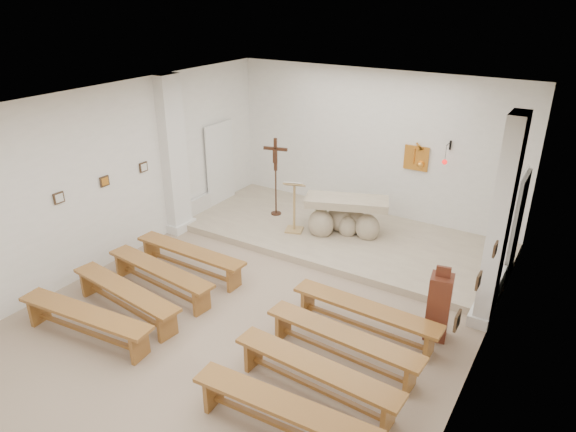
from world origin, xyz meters
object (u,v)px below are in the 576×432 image
Objects in this scene: donation_pedestal at (439,307)px; bench_left_fourth at (85,318)px; bench_right_fourth at (284,411)px; bench_right_second at (343,340)px; lectern at (294,206)px; bench_right_third at (316,372)px; bench_left_third at (125,294)px; bench_left_second at (160,273)px; crucifix_stand at (276,171)px; bench_left_front at (190,255)px; bench_right_front at (365,313)px; altar at (345,219)px.

donation_pedestal is 5.51m from bench_left_fourth.
bench_right_second is at bearing 87.03° from bench_right_fourth.
lectern is 0.49× the size of bench_left_fourth.
bench_left_third is at bearing -177.32° from bench_right_third.
bench_left_second is 1.00× the size of bench_left_fourth.
bench_left_third is at bearing -84.22° from bench_left_second.
bench_left_second is (-0.88, -3.22, -0.36)m from lectern.
bench_right_fourth is (3.62, -5.42, -0.84)m from crucifix_stand.
lectern reaches higher than bench_left_front.
bench_left_front is at bearing 95.78° from bench_left_second.
bench_right_fourth is at bearing -88.19° from bench_right_front.
bench_right_second is 1.00× the size of bench_left_third.
lectern is 2.59m from bench_left_front.
bench_left_front and bench_left_fourth have the same top height.
bench_right_front is at bearing -54.44° from crucifix_stand.
bench_right_front is at bearing 92.68° from bench_right_third.
altar is 4.89m from bench_left_third.
altar is at bearing 68.85° from bench_left_second.
altar is 0.77× the size of bench_right_second.
donation_pedestal is (4.61, -2.47, -0.67)m from crucifix_stand.
bench_left_second and bench_left_third have the same top height.
bench_left_fourth is 1.00× the size of bench_right_fourth.
bench_left_front is at bearing -105.44° from crucifix_stand.
bench_right_front is (3.65, 0.00, 0.00)m from bench_left_front.
bench_right_front is at bearing -79.59° from altar.
crucifix_stand is 0.75× the size of bench_right_front.
crucifix_stand is at bearing 126.69° from lectern.
donation_pedestal reaches higher than bench_left_third.
bench_left_front is 2.43m from bench_left_fourth.
bench_left_fourth is (-0.88, -4.84, -0.36)m from lectern.
lectern is at bearing -175.09° from altar.
bench_left_third is 1.00× the size of bench_right_fourth.
bench_left_second and bench_right_third have the same top height.
crucifix_stand is (-1.85, 0.09, 0.72)m from altar.
bench_right_fourth is (3.65, -0.81, 0.00)m from bench_left_third.
bench_right_second is (-1.00, -1.34, -0.17)m from donation_pedestal.
altar is at bearing 64.93° from bench_left_fourth.
bench_left_third is (-0.03, -4.61, -0.84)m from crucifix_stand.
bench_left_third is at bearing 164.53° from bench_right_fourth.
bench_left_fourth is (-3.65, -2.43, 0.00)m from bench_right_front.
bench_right_second and bench_left_fourth have the same top height.
bench_left_third is at bearing -89.03° from bench_left_front.
bench_right_third and bench_right_fourth have the same top height.
crucifix_stand reaches higher than bench_right_front.
bench_right_front is at bearing 28.03° from bench_left_fourth.
altar is 0.77× the size of bench_right_third.
bench_left_front is 3.99m from bench_right_third.
bench_left_front is 1.00× the size of bench_right_second.
bench_right_second is 0.81m from bench_right_third.
bench_right_fourth is at bearing -92.60° from altar.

